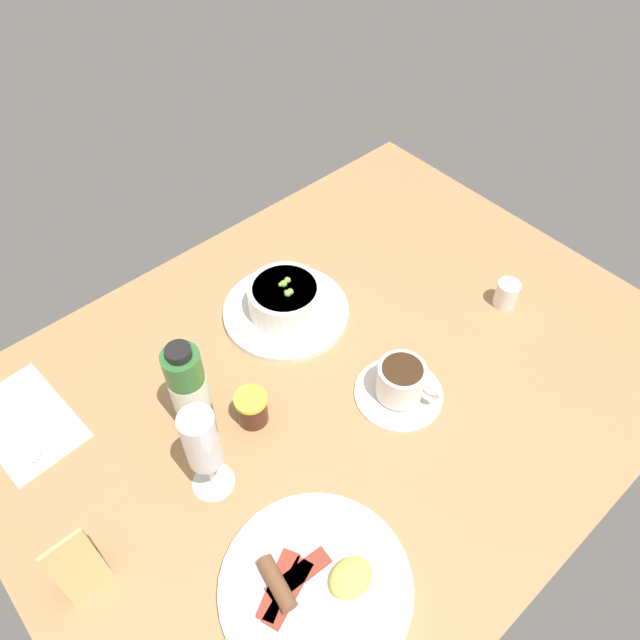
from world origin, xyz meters
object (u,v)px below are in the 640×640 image
at_px(porridge_bowl, 285,302).
at_px(cutlery_setting, 26,423).
at_px(wine_glass, 202,444).
at_px(breakfast_plate, 316,586).
at_px(sauce_bottle_green, 189,389).
at_px(coffee_cup, 401,384).
at_px(creamer_jug, 506,293).
at_px(menu_card, 73,560).
at_px(jam_jar, 252,408).

relative_size(porridge_bowl, cutlery_setting, 1.11).
bearing_deg(wine_glass, cutlery_setting, -59.43).
relative_size(cutlery_setting, breakfast_plate, 0.80).
distance_m(cutlery_setting, sauce_bottle_green, 0.28).
height_order(porridge_bowl, wine_glass, wine_glass).
distance_m(cutlery_setting, coffee_cup, 0.59).
relative_size(creamer_jug, wine_glass, 0.32).
bearing_deg(cutlery_setting, menu_card, 81.67).
bearing_deg(cutlery_setting, jam_jar, 140.14).
height_order(coffee_cup, breakfast_plate, coffee_cup).
height_order(jam_jar, sauce_bottle_green, sauce_bottle_green).
height_order(cutlery_setting, wine_glass, wine_glass).
bearing_deg(porridge_bowl, breakfast_plate, 55.20).
distance_m(coffee_cup, sauce_bottle_green, 0.33).
xyz_separation_m(porridge_bowl, creamer_jug, (-0.31, 0.24, -0.00)).
bearing_deg(menu_card, jam_jar, -172.11).
relative_size(wine_glass, jam_jar, 3.05).
bearing_deg(cutlery_setting, breakfast_plate, 110.02).
height_order(coffee_cup, wine_glass, wine_glass).
bearing_deg(breakfast_plate, jam_jar, -110.25).
bearing_deg(jam_jar, porridge_bowl, -142.85).
height_order(cutlery_setting, coffee_cup, coffee_cup).
relative_size(cutlery_setting, wine_glass, 1.15).
bearing_deg(coffee_cup, jam_jar, -30.70).
bearing_deg(creamer_jug, cutlery_setting, -23.76).
relative_size(coffee_cup, menu_card, 1.34).
distance_m(sauce_bottle_green, menu_card, 0.26).
distance_m(coffee_cup, wine_glass, 0.33).
relative_size(cutlery_setting, creamer_jug, 3.61).
xyz_separation_m(cutlery_setting, breakfast_plate, (-0.18, 0.48, 0.01)).
bearing_deg(jam_jar, coffee_cup, 149.30).
distance_m(porridge_bowl, creamer_jug, 0.40).
xyz_separation_m(creamer_jug, jam_jar, (0.49, -0.11, 0.00)).
height_order(porridge_bowl, cutlery_setting, porridge_bowl).
bearing_deg(menu_card, cutlery_setting, -98.33).
bearing_deg(porridge_bowl, cutlery_setting, -11.59).
bearing_deg(jam_jar, cutlery_setting, -39.86).
bearing_deg(creamer_jug, breakfast_plate, 14.19).
xyz_separation_m(coffee_cup, wine_glass, (0.31, -0.07, 0.08)).
relative_size(wine_glass, sauce_bottle_green, 0.97).
distance_m(coffee_cup, menu_card, 0.52).
bearing_deg(porridge_bowl, sauce_bottle_green, 17.95).
distance_m(wine_glass, jam_jar, 0.15).
bearing_deg(wine_glass, creamer_jug, 174.19).
xyz_separation_m(jam_jar, menu_card, (0.31, 0.04, 0.02)).
xyz_separation_m(porridge_bowl, cutlery_setting, (0.45, -0.09, -0.03)).
xyz_separation_m(jam_jar, sauce_bottle_green, (0.07, -0.05, 0.05)).
distance_m(creamer_jug, sauce_bottle_green, 0.58).
relative_size(cutlery_setting, jam_jar, 3.51).
distance_m(porridge_bowl, breakfast_plate, 0.47).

